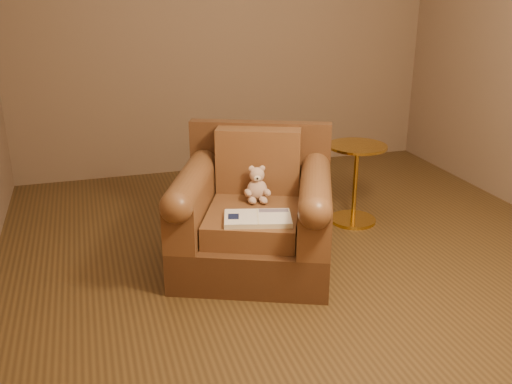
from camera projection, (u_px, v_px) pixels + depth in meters
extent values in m
plane|color=#4C361A|center=(300.00, 252.00, 3.90)|extent=(4.00, 4.00, 0.00)
cube|color=brown|center=(226.00, 26.00, 5.22)|extent=(4.00, 0.02, 2.70)
cube|color=#4E2F1A|center=(254.00, 246.00, 3.68)|extent=(1.23, 1.21, 0.27)
cube|color=#4E2F1A|center=(260.00, 164.00, 3.91)|extent=(0.92, 0.46, 0.59)
cube|color=brown|center=(253.00, 220.00, 3.57)|extent=(0.77, 0.83, 0.14)
cube|color=brown|center=(258.00, 161.00, 3.77)|extent=(0.57, 0.35, 0.43)
cube|color=brown|center=(193.00, 206.00, 3.57)|extent=(0.49, 0.82, 0.31)
cube|color=brown|center=(315.00, 210.00, 3.50)|extent=(0.49, 0.82, 0.31)
cylinder|color=brown|center=(192.00, 183.00, 3.52)|extent=(0.49, 0.82, 0.19)
cylinder|color=brown|center=(316.00, 187.00, 3.45)|extent=(0.49, 0.82, 0.19)
ellipsoid|color=tan|center=(257.00, 190.00, 3.69)|extent=(0.13, 0.12, 0.14)
sphere|color=tan|center=(257.00, 175.00, 3.66)|extent=(0.10, 0.10, 0.10)
ellipsoid|color=tan|center=(252.00, 169.00, 3.65)|extent=(0.04, 0.02, 0.04)
ellipsoid|color=tan|center=(262.00, 168.00, 3.65)|extent=(0.04, 0.02, 0.04)
ellipsoid|color=beige|center=(257.00, 178.00, 3.62)|extent=(0.05, 0.03, 0.04)
sphere|color=black|center=(257.00, 178.00, 3.60)|extent=(0.01, 0.01, 0.01)
ellipsoid|color=tan|center=(248.00, 193.00, 3.63)|extent=(0.04, 0.09, 0.04)
ellipsoid|color=tan|center=(267.00, 193.00, 3.64)|extent=(0.04, 0.09, 0.04)
ellipsoid|color=tan|center=(252.00, 200.00, 3.62)|extent=(0.05, 0.09, 0.04)
ellipsoid|color=tan|center=(263.00, 200.00, 3.63)|extent=(0.05, 0.09, 0.04)
cube|color=beige|center=(258.00, 219.00, 3.37)|extent=(0.44, 0.33, 0.03)
cube|color=white|center=(241.00, 217.00, 3.36)|extent=(0.25, 0.28, 0.00)
cube|color=white|center=(274.00, 216.00, 3.36)|extent=(0.25, 0.28, 0.00)
cube|color=beige|center=(258.00, 216.00, 3.36)|extent=(0.07, 0.23, 0.00)
cube|color=#0F1638|center=(233.00, 216.00, 3.35)|extent=(0.08, 0.10, 0.00)
cube|color=slate|center=(274.00, 210.00, 3.44)|extent=(0.18, 0.09, 0.00)
cylinder|color=gold|center=(353.00, 220.00, 4.40)|extent=(0.35, 0.35, 0.03)
cylinder|color=gold|center=(355.00, 184.00, 4.29)|extent=(0.03, 0.03, 0.57)
cylinder|color=gold|center=(357.00, 146.00, 4.19)|extent=(0.44, 0.44, 0.02)
cylinder|color=gold|center=(357.00, 148.00, 4.20)|extent=(0.03, 0.03, 0.02)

